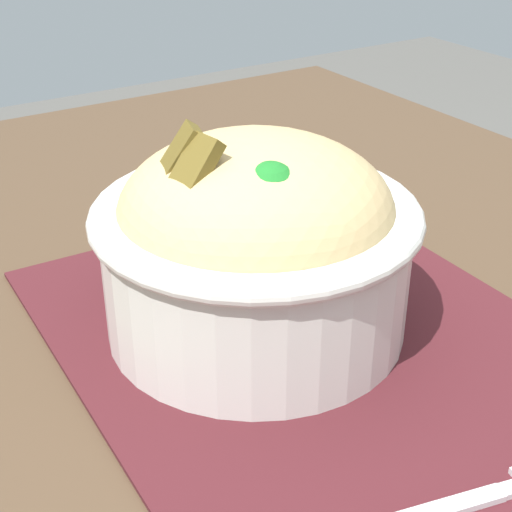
# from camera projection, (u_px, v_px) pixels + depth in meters

# --- Properties ---
(table) EXTENTS (1.18, 0.78, 0.74)m
(table) POSITION_uv_depth(u_px,v_px,m) (368.00, 496.00, 0.47)
(table) COLOR #4C3826
(table) RESTS_ON ground_plane
(placemat) EXTENTS (0.42, 0.30, 0.00)m
(placemat) POSITION_uv_depth(u_px,v_px,m) (327.00, 363.00, 0.46)
(placemat) COLOR #47191E
(placemat) RESTS_ON table
(bowl) EXTENTS (0.22, 0.22, 0.14)m
(bowl) POSITION_uv_depth(u_px,v_px,m) (256.00, 239.00, 0.46)
(bowl) COLOR silver
(bowl) RESTS_ON placemat
(fork) EXTENTS (0.04, 0.13, 0.00)m
(fork) POSITION_uv_depth(u_px,v_px,m) (508.00, 490.00, 0.36)
(fork) COLOR silver
(fork) RESTS_ON placemat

